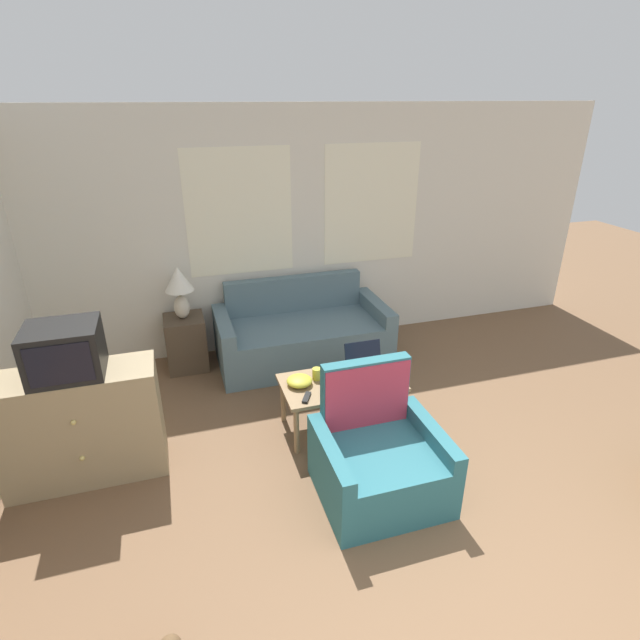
{
  "coord_description": "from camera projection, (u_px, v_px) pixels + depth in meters",
  "views": [
    {
      "loc": [
        -1.55,
        -1.11,
        2.66
      ],
      "look_at": [
        -0.3,
        2.93,
        0.75
      ],
      "focal_mm": 28.0,
      "sensor_mm": 36.0,
      "label": 1
    }
  ],
  "objects": [
    {
      "name": "tv_remote",
      "position": [
        307.0,
        397.0,
        3.96
      ],
      "size": [
        0.11,
        0.15,
        0.02
      ],
      "color": "black",
      "rests_on": "coffee_table"
    },
    {
      "name": "coffee_table",
      "position": [
        341.0,
        386.0,
        4.23
      ],
      "size": [
        1.02,
        0.56,
        0.45
      ],
      "color": "#8E704C",
      "rests_on": "ground_plane"
    },
    {
      "name": "side_table",
      "position": [
        186.0,
        343.0,
        5.24
      ],
      "size": [
        0.41,
        0.41,
        0.57
      ],
      "color": "#4C3D2D",
      "rests_on": "ground_plane"
    },
    {
      "name": "armchair",
      "position": [
        377.0,
        459.0,
        3.59
      ],
      "size": [
        0.86,
        0.78,
        0.93
      ],
      "color": "#2D6B75",
      "rests_on": "ground_plane"
    },
    {
      "name": "table_lamp",
      "position": [
        179.0,
        286.0,
        4.97
      ],
      "size": [
        0.29,
        0.29,
        0.55
      ],
      "color": "beige",
      "rests_on": "side_table"
    },
    {
      "name": "couch",
      "position": [
        302.0,
        335.0,
        5.44
      ],
      "size": [
        1.81,
        0.88,
        0.84
      ],
      "color": "slate",
      "rests_on": "ground_plane"
    },
    {
      "name": "laptop",
      "position": [
        367.0,
        369.0,
        4.27
      ],
      "size": [
        0.33,
        0.32,
        0.27
      ],
      "color": "#B7B7BC",
      "rests_on": "coffee_table"
    },
    {
      "name": "wall_back",
      "position": [
        315.0,
        230.0,
        5.49
      ],
      "size": [
        6.89,
        0.06,
        2.6
      ],
      "color": "silver",
      "rests_on": "ground_plane"
    },
    {
      "name": "television",
      "position": [
        64.0,
        351.0,
        3.41
      ],
      "size": [
        0.48,
        0.42,
        0.37
      ],
      "color": "black",
      "rests_on": "tv_dresser"
    },
    {
      "name": "tv_dresser",
      "position": [
        82.0,
        425.0,
        3.67
      ],
      "size": [
        1.12,
        0.44,
        0.88
      ],
      "color": "#998460",
      "rests_on": "ground_plane"
    },
    {
      "name": "book_red",
      "position": [
        334.0,
        385.0,
        4.12
      ],
      "size": [
        0.22,
        0.17,
        0.04
      ],
      "color": "#334C8E",
      "rests_on": "coffee_table"
    },
    {
      "name": "cup_yellow",
      "position": [
        317.0,
        374.0,
        4.22
      ],
      "size": [
        0.07,
        0.07,
        0.1
      ],
      "color": "gold",
      "rests_on": "coffee_table"
    },
    {
      "name": "cup_navy",
      "position": [
        355.0,
        387.0,
        4.04
      ],
      "size": [
        0.08,
        0.08,
        0.09
      ],
      "color": "gold",
      "rests_on": "coffee_table"
    },
    {
      "name": "snack_bowl",
      "position": [
        299.0,
        381.0,
        4.14
      ],
      "size": [
        0.21,
        0.21,
        0.07
      ],
      "color": "gold",
      "rests_on": "coffee_table"
    }
  ]
}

